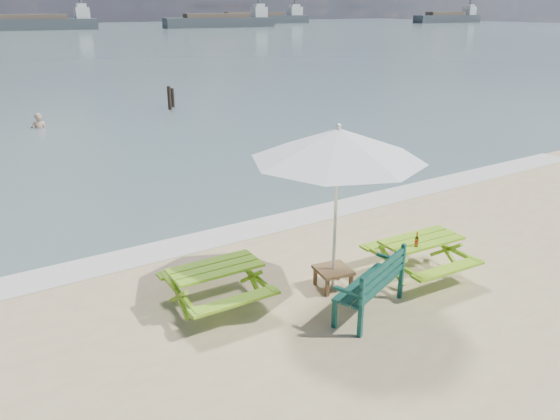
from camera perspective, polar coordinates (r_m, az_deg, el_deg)
foam_strip at (r=11.59m, az=-2.81°, el=-1.94°), size 22.00×0.90×0.01m
picnic_table_left at (r=8.65m, az=-6.67°, el=-7.95°), size 1.45×1.61×0.67m
picnic_table_right at (r=9.83m, az=14.39°, el=-4.82°), size 1.52×1.67×0.68m
park_bench at (r=8.55m, az=9.27°, el=-8.81°), size 1.55×0.99×0.91m
side_table at (r=9.20m, az=5.55°, el=-7.05°), size 0.63×0.63×0.36m
patio_umbrella at (r=8.40m, az=6.08°, el=6.85°), size 3.16×3.16×2.71m
beer_bottle at (r=9.33m, az=14.07°, el=-3.24°), size 0.06×0.06×0.25m
swimmer at (r=23.47m, az=-23.77°, el=7.29°), size 0.64×0.46×1.64m
mooring_pilings at (r=26.10m, az=-11.34°, el=11.21°), size 0.56×0.76×1.25m
cargo_ships at (r=137.46m, az=-8.55°, el=18.94°), size 168.82×28.86×4.40m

